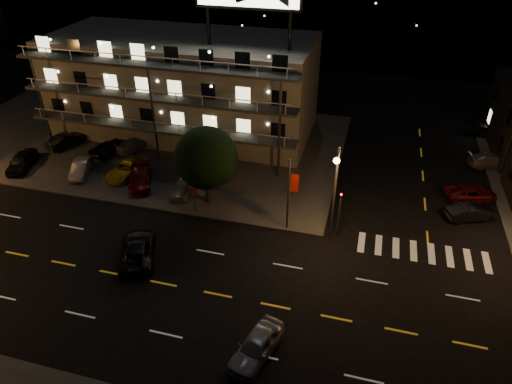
% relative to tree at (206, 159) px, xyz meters
% --- Properties ---
extents(ground, '(140.00, 140.00, 0.00)m').
position_rel_tree_xyz_m(ground, '(2.45, -10.37, -4.28)').
color(ground, black).
rests_on(ground, ground).
extents(curb_nw, '(44.00, 24.00, 0.15)m').
position_rel_tree_xyz_m(curb_nw, '(-11.55, 9.63, -4.20)').
color(curb_nw, '#333331').
rests_on(curb_nw, ground).
extents(motel, '(28.00, 13.80, 18.10)m').
position_rel_tree_xyz_m(motel, '(-7.49, 13.52, 1.06)').
color(motel, gray).
rests_on(motel, ground).
extents(streetlight_nc, '(0.44, 1.92, 8.00)m').
position_rel_tree_xyz_m(streetlight_nc, '(10.95, -2.43, 0.68)').
color(streetlight_nc, '#2D2D30').
rests_on(streetlight_nc, ground).
extents(signal_nw, '(0.20, 0.27, 4.60)m').
position_rel_tree_xyz_m(signal_nw, '(11.45, -1.87, -1.71)').
color(signal_nw, '#2D2D30').
rests_on(signal_nw, ground).
extents(banner_north, '(0.83, 0.16, 6.40)m').
position_rel_tree_xyz_m(banner_north, '(7.54, -1.97, -0.85)').
color(banner_north, '#2D2D30').
rests_on(banner_north, ground).
extents(stop_sign, '(0.91, 0.11, 2.61)m').
position_rel_tree_xyz_m(stop_sign, '(-0.55, -1.80, -2.57)').
color(stop_sign, '#2D2D30').
rests_on(stop_sign, ground).
extents(tree, '(5.52, 5.32, 6.95)m').
position_rel_tree_xyz_m(tree, '(0.00, 0.00, 0.00)').
color(tree, black).
rests_on(tree, curb_nw).
extents(lot_car_0, '(2.91, 4.80, 1.53)m').
position_rel_tree_xyz_m(lot_car_0, '(-19.64, 0.70, -3.37)').
color(lot_car_0, black).
rests_on(lot_car_0, curb_nw).
extents(lot_car_1, '(2.63, 4.24, 1.32)m').
position_rel_tree_xyz_m(lot_car_1, '(-13.37, 1.12, -3.47)').
color(lot_car_1, gray).
rests_on(lot_car_1, curb_nw).
extents(lot_car_2, '(2.81, 4.90, 1.29)m').
position_rel_tree_xyz_m(lot_car_2, '(-9.06, 2.13, -3.49)').
color(lot_car_2, gold).
rests_on(lot_car_2, curb_nw).
extents(lot_car_3, '(3.63, 5.09, 1.37)m').
position_rel_tree_xyz_m(lot_car_3, '(-6.97, 0.85, -3.45)').
color(lot_car_3, '#5C0D0D').
rests_on(lot_car_3, curb_nw).
extents(lot_car_4, '(1.62, 3.83, 1.29)m').
position_rel_tree_xyz_m(lot_car_4, '(-2.60, 0.60, -3.48)').
color(lot_car_4, gray).
rests_on(lot_car_4, curb_nw).
extents(lot_car_5, '(2.81, 4.51, 1.40)m').
position_rel_tree_xyz_m(lot_car_5, '(-18.24, 5.94, -3.43)').
color(lot_car_5, black).
rests_on(lot_car_5, curb_nw).
extents(lot_car_6, '(3.50, 4.96, 1.26)m').
position_rel_tree_xyz_m(lot_car_6, '(-12.91, 5.88, -3.50)').
color(lot_car_6, black).
rests_on(lot_car_6, curb_nw).
extents(lot_car_7, '(3.34, 4.73, 1.27)m').
position_rel_tree_xyz_m(lot_car_7, '(-10.80, 7.13, -3.49)').
color(lot_car_7, gray).
rests_on(lot_car_7, curb_nw).
extents(lot_car_8, '(2.44, 3.93, 1.25)m').
position_rel_tree_xyz_m(lot_car_8, '(-3.85, 6.82, -3.51)').
color(lot_car_8, black).
rests_on(lot_car_8, curb_nw).
extents(lot_car_9, '(1.38, 3.91, 1.29)m').
position_rel_tree_xyz_m(lot_car_9, '(-0.29, 5.51, -3.49)').
color(lot_car_9, '#5C0D0D').
rests_on(lot_car_9, curb_nw).
extents(side_car_0, '(4.36, 2.89, 1.36)m').
position_rel_tree_xyz_m(side_car_0, '(21.92, 3.31, -3.60)').
color(side_car_0, black).
rests_on(side_car_0, ground).
extents(side_car_1, '(4.93, 3.30, 1.26)m').
position_rel_tree_xyz_m(side_car_1, '(22.28, 6.54, -3.65)').
color(side_car_1, '#5C0D0D').
rests_on(side_car_1, ground).
extents(side_car_2, '(4.91, 2.84, 1.34)m').
position_rel_tree_xyz_m(side_car_2, '(25.02, 13.30, -3.61)').
color(side_car_2, gray).
rests_on(side_car_2, ground).
extents(side_car_3, '(4.50, 2.86, 1.43)m').
position_rel_tree_xyz_m(side_car_3, '(25.64, 20.37, -3.57)').
color(side_car_3, black).
rests_on(side_car_3, ground).
extents(road_car_east, '(2.90, 4.71, 1.50)m').
position_rel_tree_xyz_m(road_car_east, '(8.23, -14.33, -3.53)').
color(road_car_east, gray).
rests_on(road_car_east, ground).
extents(road_car_west, '(4.30, 5.81, 1.47)m').
position_rel_tree_xyz_m(road_car_west, '(-2.50, -8.33, -3.55)').
color(road_car_west, black).
rests_on(road_car_west, ground).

